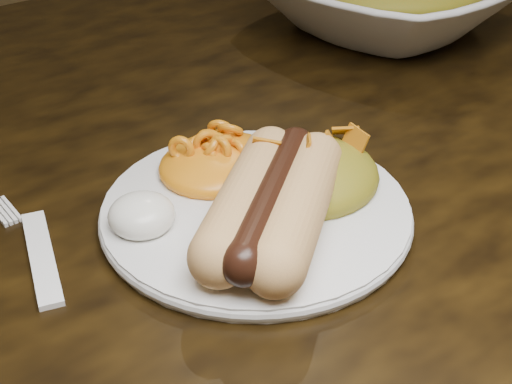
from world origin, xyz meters
TOP-DOWN VIEW (x-y plane):
  - table at (0.00, 0.00)m, footprint 1.60×0.90m
  - plate at (0.06, -0.09)m, footprint 0.28×0.28m
  - hotdog at (0.06, -0.12)m, footprint 0.13×0.14m
  - mac_and_cheese at (0.07, -0.04)m, footprint 0.12×0.12m
  - sour_cream at (-0.01, -0.07)m, footprint 0.05×0.05m
  - taco_salad at (0.11, -0.09)m, footprint 0.11×0.10m
  - fork at (-0.07, -0.05)m, footprint 0.06×0.14m

SIDE VIEW (x-z plane):
  - table at x=0.00m, z-range 0.28..1.03m
  - fork at x=-0.07m, z-range 0.75..0.75m
  - plate at x=0.06m, z-range 0.75..0.76m
  - sour_cream at x=-0.01m, z-range 0.76..0.79m
  - taco_salad at x=0.11m, z-range 0.76..0.80m
  - mac_and_cheese at x=0.07m, z-range 0.76..0.80m
  - hotdog at x=0.06m, z-range 0.76..0.80m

